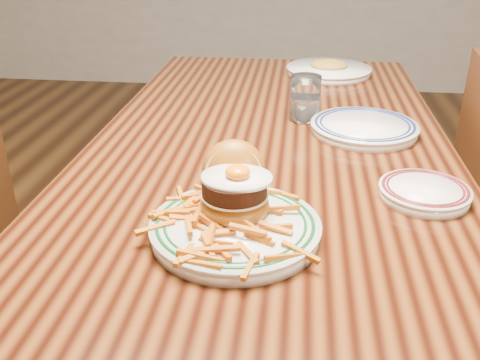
# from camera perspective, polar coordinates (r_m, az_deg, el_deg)

# --- Properties ---
(table) EXTENTS (0.85, 1.60, 0.75)m
(table) POSITION_cam_1_polar(r_m,az_deg,el_deg) (1.34, 3.24, 1.07)
(table) COLOR black
(table) RESTS_ON floor
(main_plate) EXTENTS (0.28, 0.30, 0.14)m
(main_plate) POSITION_cam_1_polar(r_m,az_deg,el_deg) (0.89, -0.55, -3.45)
(main_plate) COLOR white
(main_plate) RESTS_ON table
(side_plate) EXTENTS (0.17, 0.17, 0.03)m
(side_plate) POSITION_cam_1_polar(r_m,az_deg,el_deg) (1.06, 19.08, -1.16)
(side_plate) COLOR white
(side_plate) RESTS_ON table
(rear_plate) EXTENTS (0.26, 0.26, 0.03)m
(rear_plate) POSITION_cam_1_polar(r_m,az_deg,el_deg) (1.35, 13.11, 5.52)
(rear_plate) COLOR white
(rear_plate) RESTS_ON table
(water_glass) EXTENTS (0.08, 0.08, 0.12)m
(water_glass) POSITION_cam_1_polar(r_m,az_deg,el_deg) (1.41, 6.95, 8.39)
(water_glass) COLOR white
(water_glass) RESTS_ON table
(far_plate) EXTENTS (0.28, 0.28, 0.05)m
(far_plate) POSITION_cam_1_polar(r_m,az_deg,el_deg) (1.86, 9.44, 11.52)
(far_plate) COLOR white
(far_plate) RESTS_ON table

